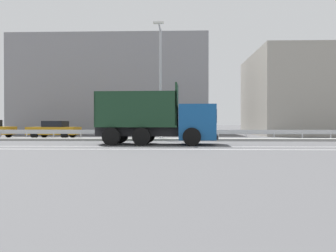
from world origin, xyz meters
TOP-DOWN VIEW (x-y plane):
  - ground_plane at (0.00, 0.00)m, footprint 320.00×320.00m
  - lane_strip_0 at (-1.24, -3.85)m, footprint 53.19×0.16m
  - lane_strip_1 at (-1.24, -5.77)m, footprint 53.19×0.16m
  - median_island at (0.00, 2.04)m, footprint 29.25×1.10m
  - median_guardrail at (0.00, 3.04)m, footprint 53.19×0.09m
  - dump_truck at (-0.34, -2.08)m, footprint 7.31×2.92m
  - median_road_sign at (-5.19, 2.04)m, footprint 0.69×0.16m
  - street_lamp_1 at (-1.18, 1.89)m, footprint 0.70×2.46m
  - parked_car_2 at (-10.51, 5.91)m, footprint 4.29×2.16m
  - parked_car_3 at (-4.33, 5.46)m, footprint 4.82×2.09m
  - background_building_0 at (-7.64, 16.91)m, footprint 21.95×8.22m

SIDE VIEW (x-z plane):
  - ground_plane at x=0.00m, z-range 0.00..0.00m
  - lane_strip_0 at x=-1.24m, z-range 0.00..0.01m
  - lane_strip_1 at x=-1.24m, z-range 0.00..0.01m
  - median_island at x=0.00m, z-range 0.00..0.18m
  - median_guardrail at x=0.00m, z-range 0.18..0.96m
  - parked_car_3 at x=-4.33m, z-range 0.00..1.44m
  - parked_car_2 at x=-10.51m, z-range 0.01..1.48m
  - median_road_sign at x=-5.19m, z-range 0.04..2.18m
  - dump_truck at x=-0.34m, z-range -0.54..3.09m
  - street_lamp_1 at x=-1.18m, z-range 0.51..8.68m
  - background_building_0 at x=-7.64m, z-range 0.00..11.05m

